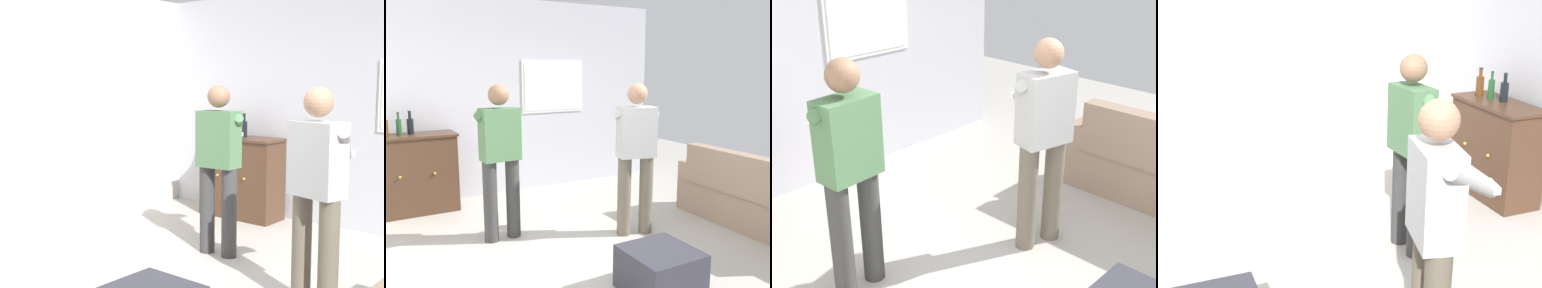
{
  "view_description": "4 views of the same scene",
  "coord_description": "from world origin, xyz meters",
  "views": [
    {
      "loc": [
        2.56,
        -3.16,
        1.73
      ],
      "look_at": [
        -0.28,
        0.19,
        1.2
      ],
      "focal_mm": 50.0,
      "sensor_mm": 36.0,
      "label": 1
    },
    {
      "loc": [
        -2.02,
        -3.33,
        1.86
      ],
      "look_at": [
        -0.04,
        0.21,
        1.12
      ],
      "focal_mm": 40.0,
      "sensor_mm": 36.0,
      "label": 2
    },
    {
      "loc": [
        -2.35,
        -1.8,
        2.46
      ],
      "look_at": [
        -0.27,
        0.19,
        1.24
      ],
      "focal_mm": 50.0,
      "sensor_mm": 36.0,
      "label": 3
    },
    {
      "loc": [
        3.05,
        -1.06,
        2.32
      ],
      "look_at": [
        -0.29,
        0.28,
        1.12
      ],
      "focal_mm": 50.0,
      "sensor_mm": 36.0,
      "label": 4
    }
  ],
  "objects": [
    {
      "name": "ground",
      "position": [
        0.0,
        0.0,
        0.0
      ],
      "size": [
        10.4,
        10.4,
        0.0
      ],
      "primitive_type": "plane",
      "color": "#B2ADA3"
    },
    {
      "name": "wall_back_with_window",
      "position": [
        0.02,
        2.66,
        1.4
      ],
      "size": [
        5.2,
        0.15,
        2.8
      ],
      "color": "silver",
      "rests_on": "ground"
    },
    {
      "name": "couch",
      "position": [
        2.02,
        -0.34,
        0.35
      ],
      "size": [
        0.57,
        2.27,
        0.9
      ],
      "color": "gray",
      "rests_on": "ground"
    },
    {
      "name": "sideboard_cabinet",
      "position": [
        -1.26,
        2.3,
        0.51
      ],
      "size": [
        1.05,
        0.49,
        1.01
      ],
      "color": "#472D1E",
      "rests_on": "ground"
    },
    {
      "name": "bottle_liquor_amber",
      "position": [
        -1.41,
        2.3,
        1.13
      ],
      "size": [
        0.07,
        0.07,
        0.29
      ],
      "color": "#1E4C23",
      "rests_on": "sideboard_cabinet"
    },
    {
      "name": "bottle_spirits_clear",
      "position": [
        -1.27,
        2.35,
        1.13
      ],
      "size": [
        0.08,
        0.08,
        0.3
      ],
      "color": "black",
      "rests_on": "sideboard_cabinet"
    },
    {
      "name": "ottoman",
      "position": [
        0.18,
        -0.79,
        0.19
      ],
      "size": [
        0.56,
        0.56,
        0.37
      ],
      "primitive_type": "cube",
      "color": "#33333D",
      "rests_on": "ground"
    },
    {
      "name": "person_standing_left",
      "position": [
        -0.58,
        0.94,
        0.94
      ],
      "size": [
        0.56,
        0.49,
        1.68
      ],
      "color": "#383838",
      "rests_on": "ground"
    },
    {
      "name": "person_standing_right",
      "position": [
        0.77,
        0.37,
        0.94
      ],
      "size": [
        0.54,
        0.51,
        1.68
      ],
      "color": "#6B6051",
      "rests_on": "ground"
    }
  ]
}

